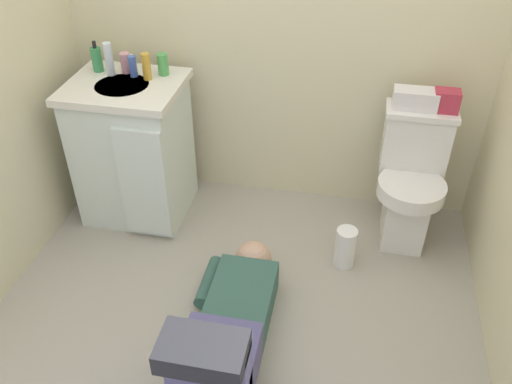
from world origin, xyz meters
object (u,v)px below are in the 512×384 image
(person_plumber, at_px, (228,326))
(toiletry_bag, at_px, (446,101))
(bottle_amber, at_px, (146,67))
(bottle_green, at_px, (163,64))
(toilet, at_px, (410,180))
(faucet, at_px, (132,64))
(bottle_blue, at_px, (133,66))
(vanity_cabinet, at_px, (134,149))
(bottle_pink, at_px, (126,63))
(tissue_box, at_px, (415,99))
(paper_towel_roll, at_px, (345,247))
(bottle_clear, at_px, (109,59))
(soap_dispenser, at_px, (97,59))

(person_plumber, relative_size, toiletry_bag, 8.59)
(bottle_amber, distance_m, bottle_green, 0.10)
(person_plumber, bearing_deg, toiletry_bag, 51.14)
(toilet, xyz_separation_m, bottle_green, (-1.36, 0.08, 0.51))
(faucet, bearing_deg, toilet, -2.76)
(toilet, xyz_separation_m, bottle_blue, (-1.51, 0.03, 0.51))
(vanity_cabinet, relative_size, bottle_blue, 7.36)
(person_plumber, xyz_separation_m, bottle_pink, (-0.80, 1.06, 0.70))
(tissue_box, bearing_deg, toilet, -63.57)
(bottle_green, relative_size, paper_towel_roll, 0.50)
(tissue_box, bearing_deg, bottle_blue, -177.54)
(bottle_clear, bearing_deg, tissue_box, 2.50)
(vanity_cabinet, relative_size, bottle_pink, 7.66)
(toilet, distance_m, bottle_blue, 1.60)
(bottle_green, distance_m, paper_towel_roll, 1.37)
(bottle_clear, distance_m, bottle_pink, 0.09)
(paper_towel_roll, bearing_deg, bottle_amber, 163.92)
(bottle_green, bearing_deg, bottle_amber, -130.24)
(soap_dispenser, relative_size, bottle_amber, 1.17)
(toilet, xyz_separation_m, soap_dispenser, (-1.73, 0.05, 0.52))
(bottle_amber, bearing_deg, bottle_blue, 165.34)
(paper_towel_roll, bearing_deg, person_plumber, -124.77)
(toilet, bearing_deg, bottle_pink, 177.56)
(bottle_pink, bearing_deg, tissue_box, 0.89)
(toilet, xyz_separation_m, toiletry_bag, (0.11, 0.09, 0.44))
(person_plumber, height_order, bottle_pink, bottle_pink)
(bottle_green, bearing_deg, toilet, -3.34)
(tissue_box, xyz_separation_m, bottle_blue, (-1.47, -0.06, 0.08))
(toiletry_bag, bearing_deg, bottle_blue, -177.77)
(soap_dispenser, relative_size, bottle_green, 1.45)
(bottle_pink, height_order, paper_towel_roll, bottle_pink)
(faucet, relative_size, bottle_green, 0.87)
(person_plumber, distance_m, bottle_amber, 1.39)
(bottle_pink, bearing_deg, person_plumber, -52.75)
(bottle_clear, xyz_separation_m, bottle_pink, (0.07, 0.05, -0.03))
(bottle_clear, height_order, bottle_blue, bottle_clear)
(person_plumber, relative_size, soap_dispenser, 6.42)
(bottle_green, bearing_deg, bottle_blue, -160.69)
(toiletry_bag, height_order, bottle_green, bottle_green)
(faucet, bearing_deg, toiletry_bag, 0.58)
(toilet, xyz_separation_m, tissue_box, (-0.04, 0.09, 0.43))
(toilet, height_order, bottle_clear, bottle_clear)
(bottle_blue, bearing_deg, tissue_box, 2.46)
(vanity_cabinet, height_order, bottle_amber, bottle_amber)
(person_plumber, distance_m, bottle_pink, 1.50)
(faucet, bearing_deg, vanity_cabinet, -88.69)
(vanity_cabinet, relative_size, tissue_box, 3.73)
(faucet, relative_size, bottle_amber, 0.71)
(bottle_blue, bearing_deg, bottle_clear, -177.02)
(person_plumber, bearing_deg, bottle_green, 119.19)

